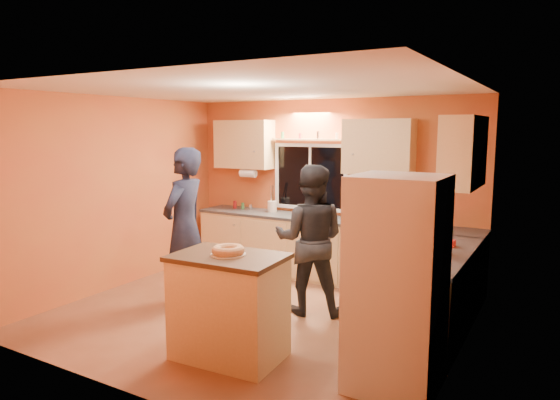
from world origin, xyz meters
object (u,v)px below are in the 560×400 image
Objects in this scene: refrigerator at (397,284)px; person_left at (185,227)px; island at (229,306)px; person_right at (363,282)px; person_center at (310,240)px.

person_left reaches higher than refrigerator.
person_left is (-1.36, 0.96, 0.47)m from island.
person_right is (1.14, 0.50, 0.28)m from island.
person_left is at bearing 141.56° from island.
person_center reaches higher than island.
refrigerator reaches higher than person_center.
person_left reaches higher than person_right.
refrigerator is at bearing 5.71° from island.
refrigerator is 1.68× the size of island.
island is at bearing -171.09° from refrigerator.
person_right is at bearing 116.69° from person_center.
person_left is at bearing -1.93° from person_center.
person_right is (-0.39, 0.26, -0.11)m from refrigerator.
person_center is at bearing 139.19° from refrigerator.
island is 0.68× the size of person_right.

